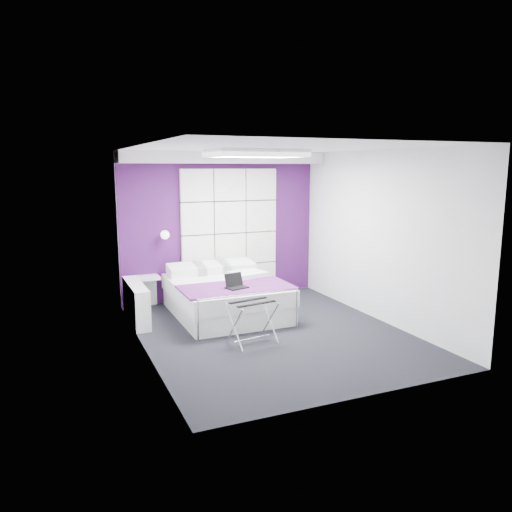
{
  "coord_description": "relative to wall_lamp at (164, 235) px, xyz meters",
  "views": [
    {
      "loc": [
        -2.89,
        -6.2,
        2.35
      ],
      "look_at": [
        -0.1,
        0.35,
        1.07
      ],
      "focal_mm": 35.0,
      "sensor_mm": 36.0,
      "label": 1
    }
  ],
  "objects": [
    {
      "name": "floor",
      "position": [
        1.05,
        -2.06,
        -1.22
      ],
      "size": [
        4.4,
        4.4,
        0.0
      ],
      "primitive_type": "plane",
      "color": "black",
      "rests_on": "ground"
    },
    {
      "name": "ceiling",
      "position": [
        1.05,
        -2.06,
        1.38
      ],
      "size": [
        4.4,
        4.4,
        0.0
      ],
      "primitive_type": "plane",
      "rotation": [
        3.14,
        0.0,
        0.0
      ],
      "color": "white",
      "rests_on": "wall_back"
    },
    {
      "name": "wall_back",
      "position": [
        1.05,
        0.14,
        0.08
      ],
      "size": [
        3.6,
        0.0,
        3.6
      ],
      "primitive_type": "plane",
      "rotation": [
        1.57,
        0.0,
        0.0
      ],
      "color": "silver",
      "rests_on": "floor"
    },
    {
      "name": "wall_left",
      "position": [
        -0.75,
        -2.06,
        0.08
      ],
      "size": [
        0.0,
        4.4,
        4.4
      ],
      "primitive_type": "plane",
      "rotation": [
        1.57,
        0.0,
        1.57
      ],
      "color": "silver",
      "rests_on": "floor"
    },
    {
      "name": "wall_right",
      "position": [
        2.85,
        -2.06,
        0.08
      ],
      "size": [
        0.0,
        4.4,
        4.4
      ],
      "primitive_type": "plane",
      "rotation": [
        1.57,
        0.0,
        -1.57
      ],
      "color": "silver",
      "rests_on": "floor"
    },
    {
      "name": "accent_wall",
      "position": [
        1.05,
        0.13,
        0.08
      ],
      "size": [
        3.58,
        0.02,
        2.58
      ],
      "primitive_type": "cube",
      "color": "#40114B",
      "rests_on": "wall_back"
    },
    {
      "name": "soffit",
      "position": [
        1.05,
        -0.11,
        1.28
      ],
      "size": [
        3.58,
        0.5,
        0.2
      ],
      "primitive_type": "cube",
      "color": "silver",
      "rests_on": "wall_back"
    },
    {
      "name": "headboard",
      "position": [
        1.2,
        0.08,
        -0.05
      ],
      "size": [
        1.8,
        0.08,
        2.3
      ],
      "primitive_type": null,
      "color": "silver",
      "rests_on": "wall_back"
    },
    {
      "name": "skylight",
      "position": [
        1.05,
        -1.46,
        1.33
      ],
      "size": [
        1.36,
        0.86,
        0.12
      ],
      "primitive_type": null,
      "color": "white",
      "rests_on": "ceiling"
    },
    {
      "name": "wall_lamp",
      "position": [
        0.0,
        0.0,
        0.0
      ],
      "size": [
        0.15,
        0.15,
        0.15
      ],
      "primitive_type": "sphere",
      "color": "white",
      "rests_on": "wall_back"
    },
    {
      "name": "radiator",
      "position": [
        -0.64,
        -0.76,
        -0.92
      ],
      "size": [
        0.22,
        1.2,
        0.6
      ],
      "primitive_type": "cube",
      "color": "silver",
      "rests_on": "floor"
    },
    {
      "name": "bed",
      "position": [
        0.74,
        -0.93,
        -0.92
      ],
      "size": [
        1.67,
        2.02,
        0.71
      ],
      "color": "silver",
      "rests_on": "floor"
    },
    {
      "name": "nightstand",
      "position": [
        -0.33,
        -0.04,
        -0.71
      ],
      "size": [
        0.42,
        0.33,
        0.05
      ],
      "primitive_type": "cube",
      "color": "silver",
      "rests_on": "wall_back"
    },
    {
      "name": "luggage_rack",
      "position": [
        0.63,
        -2.32,
        -0.93
      ],
      "size": [
        0.58,
        0.43,
        0.57
      ],
      "rotation": [
        0.0,
        0.0,
        0.16
      ],
      "color": "silver",
      "rests_on": "floor"
    },
    {
      "name": "laptop",
      "position": [
        0.72,
        -1.49,
        -0.6
      ],
      "size": [
        0.31,
        0.22,
        0.22
      ],
      "rotation": [
        0.0,
        0.0,
        0.28
      ],
      "color": "black",
      "rests_on": "bed"
    }
  ]
}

